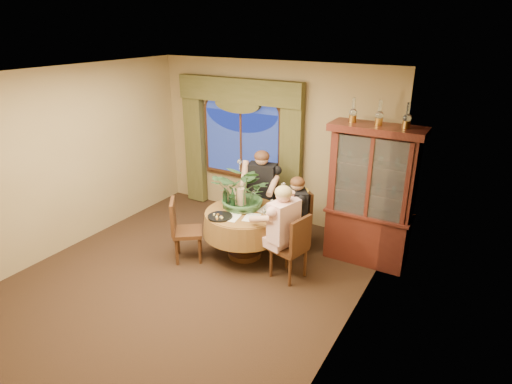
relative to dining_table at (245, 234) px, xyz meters
The scene contains 35 objects.
floor 1.09m from the dining_table, 110.32° to the right, with size 5.00×5.00×0.00m, color black.
wall_back 1.89m from the dining_table, 102.92° to the left, with size 4.50×4.50×0.00m, color olive.
wall_right 2.36m from the dining_table, 26.77° to the right, with size 5.00×5.00×0.00m, color olive.
ceiling 2.63m from the dining_table, 110.32° to the right, with size 5.00×5.00×0.00m, color white.
window 1.98m from the dining_table, 122.92° to the left, with size 1.62×0.10×1.32m, color navy, non-canonical shape.
arched_transom 2.45m from the dining_table, 122.92° to the left, with size 1.60×0.06×0.44m, color navy, non-canonical shape.
drapery_left 2.57m from the dining_table, 144.34° to the left, with size 0.38×0.14×2.32m, color #403E1C.
drapery_right 1.64m from the dining_table, 86.95° to the left, with size 0.38×0.14×2.32m, color #403E1C.
swag_valance 2.55m from the dining_table, 124.39° to the left, with size 2.45×0.16×0.42m, color #403E1C, non-canonical shape.
dining_table is the anchor object (origin of this frame).
china_cabinet 1.95m from the dining_table, 25.70° to the left, with size 1.29×0.51×2.08m, color #3D1510.
oil_lamp_left 2.41m from the dining_table, 31.63° to the left, with size 0.11×0.11×0.34m, color #A5722D, non-canonical shape.
oil_lamp_center 2.62m from the dining_table, 25.70° to the left, with size 0.11×0.11×0.34m, color #A5722D, non-canonical shape.
oil_lamp_right 2.86m from the dining_table, 21.55° to the left, with size 0.11×0.11×0.34m, color #A5722D, non-canonical shape.
chair_right 0.87m from the dining_table, 13.38° to the right, with size 0.42×0.42×0.96m, color black.
chair_back_right 0.81m from the dining_table, 48.06° to the left, with size 0.42×0.42×0.96m, color black.
chair_back 0.86m from the dining_table, 103.46° to the left, with size 0.42×0.42×0.96m, color black.
chair_front_left 0.86m from the dining_table, 143.81° to the right, with size 0.42×0.42×0.96m, color black.
person_pink 0.86m from the dining_table, 16.42° to the right, with size 0.49×0.45×1.37m, color beige, non-canonical shape.
person_back 0.92m from the dining_table, 100.83° to the left, with size 0.53×0.48×1.47m, color black, non-canonical shape.
person_scarf 0.85m from the dining_table, 34.68° to the left, with size 0.46×0.42×1.27m, color black, non-canonical shape.
stoneware_vase 0.55m from the dining_table, 138.64° to the left, with size 0.16×0.16×0.31m, color #A48066, non-canonical shape.
centerpiece_plant 1.00m from the dining_table, 115.30° to the left, with size 0.95×1.05×0.82m, color #2F552F.
olive_bowl 0.41m from the dining_table, 72.39° to the right, with size 0.14×0.14×0.04m, color #46552F.
cheese_platter 0.56m from the dining_table, 118.58° to the right, with size 0.36×0.36×0.02m, color black.
wine_bottle_0 0.63m from the dining_table, behind, with size 0.07×0.07×0.33m, color black.
wine_bottle_1 0.57m from the dining_table, behind, with size 0.07×0.07×0.33m, color tan.
wine_bottle_2 0.65m from the dining_table, 169.87° to the left, with size 0.07×0.07×0.33m, color tan.
wine_bottle_3 0.57m from the dining_table, 167.77° to the right, with size 0.07×0.07×0.33m, color black.
tasting_paper_0 0.45m from the dining_table, 34.19° to the right, with size 0.21×0.30×0.00m, color white.
tasting_paper_1 0.51m from the dining_table, 40.68° to the left, with size 0.21×0.30×0.00m, color white.
tasting_paper_2 0.47m from the dining_table, 99.05° to the right, with size 0.21×0.30×0.00m, color white.
wine_glass_person_pink 0.62m from the dining_table, 16.42° to the right, with size 0.07×0.07×0.18m, color silver, non-canonical shape.
wine_glass_person_back 0.62m from the dining_table, 100.83° to the left, with size 0.07×0.07×0.18m, color silver, non-canonical shape.
wine_glass_person_scarf 0.62m from the dining_table, 34.68° to the left, with size 0.07×0.07×0.18m, color silver, non-canonical shape.
Camera 1 is at (3.40, -4.01, 3.38)m, focal length 30.00 mm.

